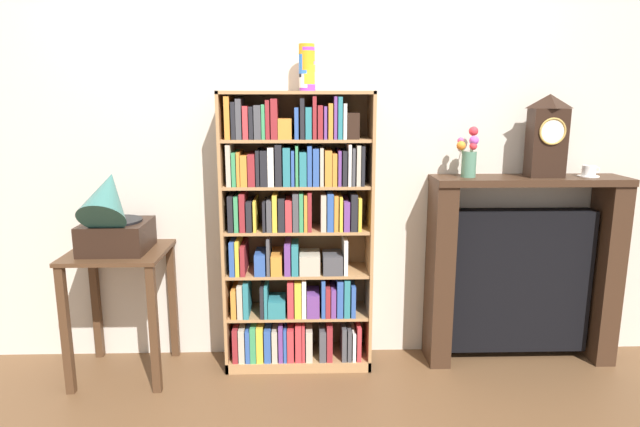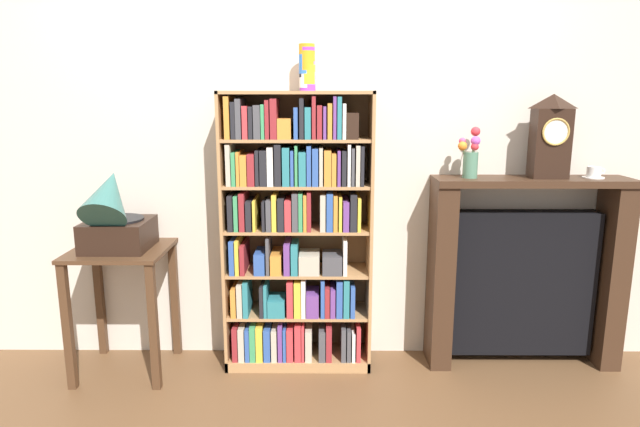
{
  "view_description": "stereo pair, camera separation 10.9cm",
  "coord_description": "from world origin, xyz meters",
  "px_view_note": "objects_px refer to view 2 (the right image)",
  "views": [
    {
      "loc": [
        0.04,
        -2.92,
        1.57
      ],
      "look_at": [
        0.13,
        0.13,
        0.92
      ],
      "focal_mm": 30.46,
      "sensor_mm": 36.0,
      "label": 1
    },
    {
      "loc": [
        0.15,
        -2.92,
        1.57
      ],
      "look_at": [
        0.13,
        0.13,
        0.92
      ],
      "focal_mm": 30.46,
      "sensor_mm": 36.0,
      "label": 2
    }
  ],
  "objects_px": {
    "teacup_with_saucer": "(594,173)",
    "cup_stack": "(307,68)",
    "bookshelf": "(295,237)",
    "mantel_clock": "(551,136)",
    "side_table_left": "(122,281)",
    "gramophone": "(114,215)",
    "fireplace_mantel": "(524,274)",
    "flower_vase": "(471,156)"
  },
  "relations": [
    {
      "from": "bookshelf",
      "to": "fireplace_mantel",
      "type": "distance_m",
      "value": 1.38
    },
    {
      "from": "cup_stack",
      "to": "side_table_left",
      "type": "distance_m",
      "value": 1.6
    },
    {
      "from": "bookshelf",
      "to": "teacup_with_saucer",
      "type": "relative_size",
      "value": 12.88
    },
    {
      "from": "mantel_clock",
      "to": "teacup_with_saucer",
      "type": "relative_size",
      "value": 3.73
    },
    {
      "from": "bookshelf",
      "to": "mantel_clock",
      "type": "bearing_deg",
      "value": 0.58
    },
    {
      "from": "side_table_left",
      "to": "fireplace_mantel",
      "type": "distance_m",
      "value": 2.34
    },
    {
      "from": "cup_stack",
      "to": "side_table_left",
      "type": "relative_size",
      "value": 0.34
    },
    {
      "from": "mantel_clock",
      "to": "cup_stack",
      "type": "bearing_deg",
      "value": 179.41
    },
    {
      "from": "bookshelf",
      "to": "mantel_clock",
      "type": "relative_size",
      "value": 3.45
    },
    {
      "from": "side_table_left",
      "to": "gramophone",
      "type": "xyz_separation_m",
      "value": [
        -0.0,
        -0.05,
        0.39
      ]
    },
    {
      "from": "side_table_left",
      "to": "gramophone",
      "type": "distance_m",
      "value": 0.4
    },
    {
      "from": "bookshelf",
      "to": "mantel_clock",
      "type": "height_order",
      "value": "bookshelf"
    },
    {
      "from": "cup_stack",
      "to": "side_table_left",
      "type": "bearing_deg",
      "value": -173.5
    },
    {
      "from": "teacup_with_saucer",
      "to": "cup_stack",
      "type": "bearing_deg",
      "value": 179.58
    },
    {
      "from": "flower_vase",
      "to": "bookshelf",
      "type": "bearing_deg",
      "value": -178.73
    },
    {
      "from": "bookshelf",
      "to": "cup_stack",
      "type": "distance_m",
      "value": 0.95
    },
    {
      "from": "gramophone",
      "to": "teacup_with_saucer",
      "type": "height_order",
      "value": "gramophone"
    },
    {
      "from": "bookshelf",
      "to": "mantel_clock",
      "type": "xyz_separation_m",
      "value": [
        1.43,
        0.01,
        0.58
      ]
    },
    {
      "from": "mantel_clock",
      "to": "flower_vase",
      "type": "relative_size",
      "value": 1.64
    },
    {
      "from": "gramophone",
      "to": "fireplace_mantel",
      "type": "distance_m",
      "value": 2.38
    },
    {
      "from": "gramophone",
      "to": "flower_vase",
      "type": "height_order",
      "value": "flower_vase"
    },
    {
      "from": "mantel_clock",
      "to": "fireplace_mantel",
      "type": "bearing_deg",
      "value": 161.81
    },
    {
      "from": "gramophone",
      "to": "mantel_clock",
      "type": "distance_m",
      "value": 2.46
    },
    {
      "from": "cup_stack",
      "to": "fireplace_mantel",
      "type": "relative_size",
      "value": 0.22
    },
    {
      "from": "cup_stack",
      "to": "teacup_with_saucer",
      "type": "distance_m",
      "value": 1.72
    },
    {
      "from": "teacup_with_saucer",
      "to": "fireplace_mantel",
      "type": "bearing_deg",
      "value": 176.05
    },
    {
      "from": "bookshelf",
      "to": "gramophone",
      "type": "xyz_separation_m",
      "value": [
        -0.99,
        -0.14,
        0.15
      ]
    },
    {
      "from": "side_table_left",
      "to": "teacup_with_saucer",
      "type": "height_order",
      "value": "teacup_with_saucer"
    },
    {
      "from": "fireplace_mantel",
      "to": "mantel_clock",
      "type": "distance_m",
      "value": 0.82
    },
    {
      "from": "side_table_left",
      "to": "flower_vase",
      "type": "xyz_separation_m",
      "value": [
        1.98,
        0.11,
        0.7
      ]
    },
    {
      "from": "fireplace_mantel",
      "to": "mantel_clock",
      "type": "relative_size",
      "value": 2.42
    },
    {
      "from": "cup_stack",
      "to": "fireplace_mantel",
      "type": "bearing_deg",
      "value": 0.52
    },
    {
      "from": "fireplace_mantel",
      "to": "teacup_with_saucer",
      "type": "bearing_deg",
      "value": -3.95
    },
    {
      "from": "cup_stack",
      "to": "flower_vase",
      "type": "height_order",
      "value": "cup_stack"
    },
    {
      "from": "cup_stack",
      "to": "mantel_clock",
      "type": "relative_size",
      "value": 0.54
    },
    {
      "from": "bookshelf",
      "to": "gramophone",
      "type": "height_order",
      "value": "bookshelf"
    },
    {
      "from": "bookshelf",
      "to": "fireplace_mantel",
      "type": "relative_size",
      "value": 1.43
    },
    {
      "from": "fireplace_mantel",
      "to": "gramophone",
      "type": "bearing_deg",
      "value": -175.57
    },
    {
      "from": "cup_stack",
      "to": "fireplace_mantel",
      "type": "height_order",
      "value": "cup_stack"
    },
    {
      "from": "cup_stack",
      "to": "teacup_with_saucer",
      "type": "height_order",
      "value": "cup_stack"
    },
    {
      "from": "side_table_left",
      "to": "gramophone",
      "type": "bearing_deg",
      "value": -90.0
    },
    {
      "from": "bookshelf",
      "to": "flower_vase",
      "type": "height_order",
      "value": "bookshelf"
    }
  ]
}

